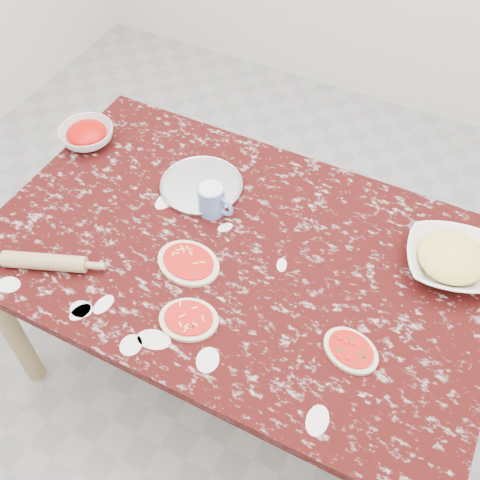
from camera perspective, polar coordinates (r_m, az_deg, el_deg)
name	(u,v)px	position (r m, az deg, el deg)	size (l,w,h in m)	color
ground	(240,363)	(2.44, 0.00, -12.14)	(4.00, 4.00, 0.00)	gray
worktable	(240,266)	(1.87, 0.00, -2.61)	(1.60, 1.00, 0.75)	black
pizza_tray	(201,186)	(2.00, -3.86, 5.41)	(0.28, 0.28, 0.01)	#B2B2B7
sauce_bowl	(87,135)	(2.23, -14.96, 10.01)	(0.20, 0.20, 0.06)	white
cheese_bowl	(450,261)	(1.85, 20.17, -1.98)	(0.27, 0.27, 0.07)	white
flour_mug	(212,200)	(1.88, -2.77, 4.04)	(0.13, 0.09, 0.11)	#5F81C5
pizza_left	(188,263)	(1.77, -5.15, -2.27)	(0.23, 0.19, 0.02)	beige
pizza_mid	(189,319)	(1.66, -5.12, -7.86)	(0.20, 0.18, 0.02)	beige
pizza_right	(351,350)	(1.63, 10.95, -10.71)	(0.19, 0.17, 0.02)	beige
rolling_pin	(45,262)	(1.85, -18.86, -2.05)	(0.05, 0.05, 0.26)	tan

